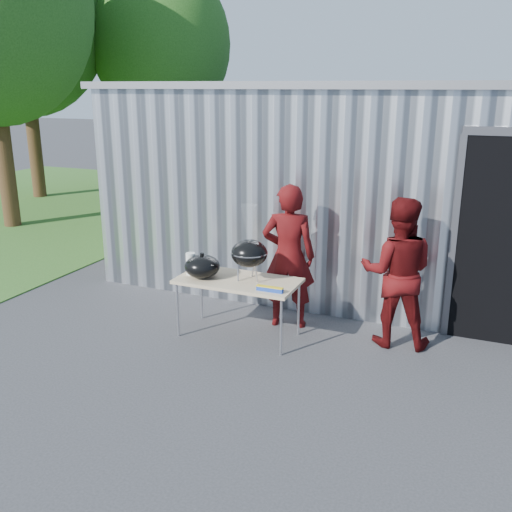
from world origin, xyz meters
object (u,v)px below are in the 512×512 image
at_px(folding_table, 238,282).
at_px(person_cook, 288,256).
at_px(kettle_grill, 249,247).
at_px(person_bystander, 397,273).

bearing_deg(folding_table, person_cook, 51.59).
bearing_deg(person_cook, kettle_grill, 45.14).
distance_m(kettle_grill, person_bystander, 1.80).
relative_size(folding_table, kettle_grill, 1.60).
xyz_separation_m(folding_table, person_bystander, (1.84, 0.55, 0.20)).
distance_m(person_cook, person_bystander, 1.39).
relative_size(person_cook, person_bystander, 1.03).
height_order(kettle_grill, person_cook, person_cook).
xyz_separation_m(folding_table, kettle_grill, (0.13, 0.04, 0.46)).
bearing_deg(person_cook, folding_table, 37.63).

